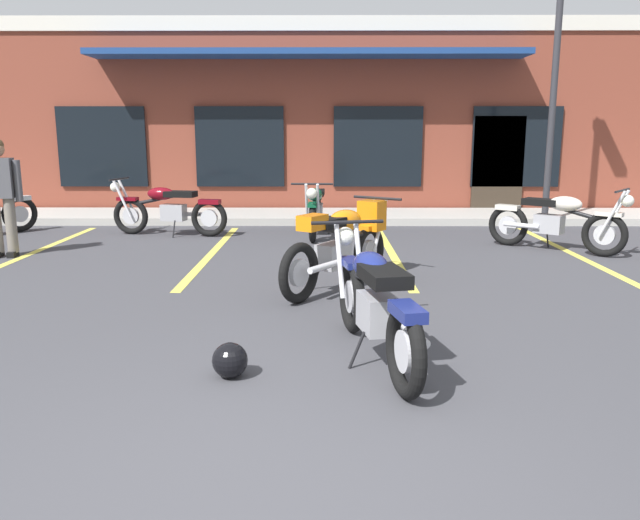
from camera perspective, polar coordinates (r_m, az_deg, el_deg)
name	(u,v)px	position (r m, az deg, el deg)	size (l,w,h in m)	color
ground_plane	(291,314)	(6.16, -2.68, -4.91)	(80.00, 80.00, 0.00)	#3D3D42
sidewalk_kerb	(308,216)	(12.81, -1.11, 4.02)	(22.00, 1.80, 0.14)	#A8A59E
brick_storefront_building	(311,120)	(16.32, -0.80, 12.66)	(14.85, 6.25, 4.13)	brown
painted_stall_lines	(302,252)	(9.27, -1.66, 0.71)	(13.40, 4.80, 0.01)	#DBCC4C
motorcycle_foreground_classic	(374,301)	(4.85, 4.99, -3.80)	(0.83, 2.09, 0.98)	black
motorcycle_red_sportbike	(556,220)	(9.96, 20.76, 3.40)	(1.75, 1.54, 0.98)	black
motorcycle_black_cruiser	(315,209)	(10.74, -0.45, 4.68)	(0.66, 2.11, 0.98)	black
motorcycle_blue_standard	(168,209)	(11.08, -13.72, 4.57)	(2.10, 0.76, 0.98)	black
motorcycle_cream_vintage	(343,242)	(7.09, 2.09, 1.67)	(1.41, 1.83, 0.98)	black
person_in_black_shirt	(0,190)	(9.92, -27.19, 5.69)	(0.61, 0.32, 1.68)	black
helmet_on_pavement	(230,360)	(4.61, -8.22, -9.05)	(0.26, 0.26, 0.26)	black
parking_lot_lamp_post	(559,43)	(12.31, 21.02, 18.05)	(0.24, 0.76, 5.11)	#2D2D33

